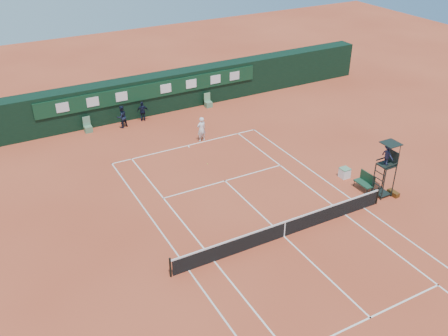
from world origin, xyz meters
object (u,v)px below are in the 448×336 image
Objects in this scene: cooler at (345,173)px; umpire_chair at (388,158)px; player_bench at (365,181)px; player at (201,129)px; tennis_net at (285,229)px.

umpire_chair is at bearing -78.30° from cooler.
umpire_chair is 5.30× the size of cooler.
player is at bearing 118.24° from player_bench.
cooler is 0.35× the size of player.
umpire_chair is at bearing 111.26° from player.
cooler is 10.49m from player.
player_bench is 1.86× the size of cooler.
tennis_net is 7.60m from umpire_chair.
tennis_net is at bearing -154.65° from cooler.
player_bench is (-0.43, 0.96, -1.86)m from umpire_chair.
tennis_net reaches higher than cooler.
player is (-5.56, 8.88, 0.59)m from cooler.
umpire_chair is at bearing -65.58° from player_bench.
umpire_chair is (7.32, 0.56, 1.95)m from tennis_net.
umpire_chair is 2.85× the size of player_bench.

